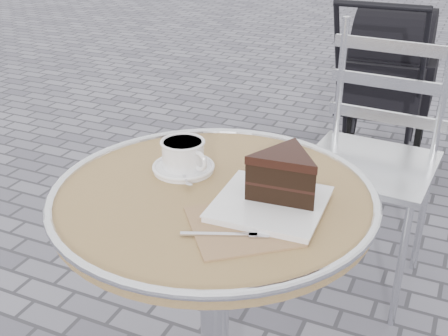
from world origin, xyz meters
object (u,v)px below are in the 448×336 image
at_px(cappuccino_set, 184,157).
at_px(bistro_chair, 380,129).
at_px(cake_plate_set, 281,182).
at_px(cafe_table, 214,254).
at_px(baby_stroller, 386,88).

xyz_separation_m(cappuccino_set, bistro_chair, (0.32, 0.83, -0.18)).
bearing_deg(bistro_chair, cappuccino_set, -107.35).
height_order(cappuccino_set, cake_plate_set, cake_plate_set).
bearing_deg(bistro_chair, cake_plate_set, -90.15).
bearing_deg(cafe_table, cappuccino_set, 147.47).
bearing_deg(cappuccino_set, bistro_chair, 88.46).
bearing_deg(cafe_table, cake_plate_set, 2.74).
bearing_deg(cake_plate_set, bistro_chair, 83.38).
distance_m(cafe_table, baby_stroller, 1.89).
xyz_separation_m(cappuccino_set, baby_stroller, (0.19, 1.81, -0.34)).
xyz_separation_m(bistro_chair, baby_stroller, (-0.13, 0.98, -0.16)).
height_order(cappuccino_set, bistro_chair, bistro_chair).
bearing_deg(cappuccino_set, baby_stroller, 103.65).
bearing_deg(cappuccino_set, cake_plate_set, 6.08).
xyz_separation_m(cake_plate_set, baby_stroller, (-0.07, 1.88, -0.37)).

